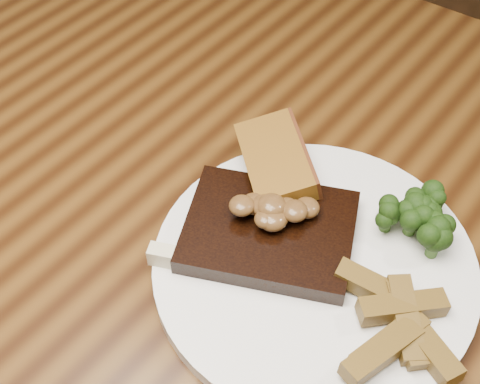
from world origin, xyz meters
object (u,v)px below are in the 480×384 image
object	(u,v)px
chair_far	(374,97)
potato_wedges	(390,311)
plate	(314,267)
garlic_bread	(274,174)
dining_table	(237,249)
steak	(269,233)

from	to	relation	value
chair_far	potato_wedges	world-z (taller)	chair_far
plate	garlic_bread	xyz separation A→B (m)	(-0.09, 0.06, 0.02)
garlic_bread	dining_table	bearing A→B (deg)	-86.93
garlic_bread	steak	bearing A→B (deg)	-17.60
dining_table	chair_far	world-z (taller)	chair_far
potato_wedges	plate	bearing A→B (deg)	174.64
dining_table	steak	world-z (taller)	steak
dining_table	steak	bearing A→B (deg)	-26.27
steak	garlic_bread	bearing A→B (deg)	97.41
steak	plate	bearing A→B (deg)	-19.72
steak	garlic_bread	world-z (taller)	same
dining_table	chair_far	size ratio (longest dim) A/B	1.97
chair_far	plate	xyz separation A→B (m)	(0.22, -0.57, 0.32)
plate	steak	world-z (taller)	steak
steak	garlic_bread	xyz separation A→B (m)	(-0.04, 0.06, 0.00)
dining_table	plate	bearing A→B (deg)	-13.08
plate	steak	xyz separation A→B (m)	(-0.05, -0.01, 0.02)
plate	garlic_bread	distance (m)	0.11
dining_table	potato_wedges	distance (m)	0.23
chair_far	dining_table	bearing A→B (deg)	96.77
garlic_bread	plate	bearing A→B (deg)	6.94
garlic_bread	potato_wedges	bearing A→B (deg)	18.77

